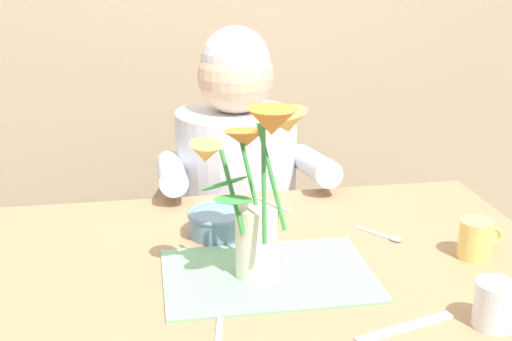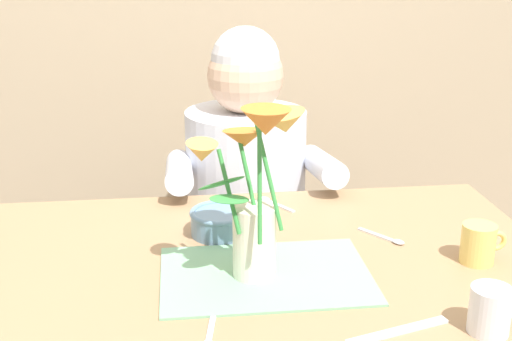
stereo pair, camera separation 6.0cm
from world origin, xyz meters
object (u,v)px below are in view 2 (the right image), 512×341
object	(u,v)px
seated_person	(246,224)
ceramic_bowl	(221,221)
flower_vase	(254,191)
dinner_knife	(398,331)
coffee_cup	(491,310)
ceramic_mug	(479,243)

from	to	relation	value
seated_person	ceramic_bowl	xyz separation A→B (m)	(-0.10, -0.46, 0.21)
flower_vase	dinner_knife	xyz separation A→B (m)	(0.21, -0.21, -0.18)
seated_person	flower_vase	world-z (taller)	seated_person
coffee_cup	seated_person	bearing A→B (deg)	108.74
seated_person	ceramic_bowl	world-z (taller)	seated_person
seated_person	dinner_knife	world-z (taller)	seated_person
flower_vase	ceramic_mug	world-z (taller)	flower_vase
ceramic_bowl	dinner_knife	distance (m)	0.50
dinner_knife	coffee_cup	xyz separation A→B (m)	(0.15, -0.01, 0.04)
flower_vase	coffee_cup	xyz separation A→B (m)	(0.36, -0.22, -0.14)
ceramic_bowl	coffee_cup	world-z (taller)	coffee_cup
seated_person	ceramic_mug	xyz separation A→B (m)	(0.40, -0.66, 0.22)
flower_vase	ceramic_bowl	size ratio (longest dim) A/B	2.62
dinner_knife	flower_vase	bearing A→B (deg)	119.41
coffee_cup	ceramic_mug	world-z (taller)	same
flower_vase	ceramic_mug	xyz separation A→B (m)	(0.45, 0.02, -0.14)
flower_vase	coffee_cup	bearing A→B (deg)	-31.57
ceramic_bowl	ceramic_mug	world-z (taller)	ceramic_mug
flower_vase	ceramic_bowl	distance (m)	0.27
seated_person	dinner_knife	bearing A→B (deg)	-84.33
coffee_cup	ceramic_bowl	bearing A→B (deg)	132.69
seated_person	ceramic_bowl	size ratio (longest dim) A/B	8.35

